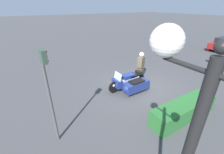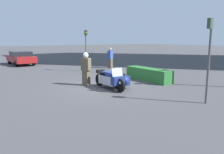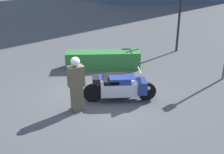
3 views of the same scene
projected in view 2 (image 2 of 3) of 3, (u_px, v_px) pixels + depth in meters
The scene contains 8 objects.
ground_plane at pixel (106, 86), 12.22m from camera, with size 160.00×160.00×0.00m, color #424244.
police_motorcycle at pixel (114, 79), 11.56m from camera, with size 2.56×1.24×1.16m.
officer_rider at pixel (86, 68), 12.17m from camera, with size 0.58×0.49×1.85m.
hedge_bush_curbside at pixel (148, 74), 13.73m from camera, with size 3.35×0.84×0.77m, color #28662D.
traffic_light_near at pixel (209, 48), 8.51m from camera, with size 0.22×0.28×3.37m.
traffic_light_far at pixel (86, 44), 17.42m from camera, with size 0.22×0.28×3.28m.
parked_car_background at pixel (21, 58), 22.25m from camera, with size 4.69×2.04×1.34m.
pedestrian_bystander at pixel (110, 58), 19.54m from camera, with size 0.51×0.60×1.82m.
Camera 2 is at (10.02, -6.53, 2.57)m, focal length 35.00 mm.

